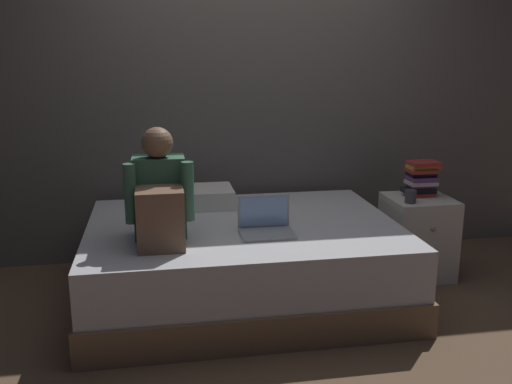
{
  "coord_description": "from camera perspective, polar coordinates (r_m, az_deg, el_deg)",
  "views": [
    {
      "loc": [
        -0.72,
        -3.16,
        1.6
      ],
      "look_at": [
        -0.15,
        0.1,
        0.77
      ],
      "focal_mm": 39.98,
      "sensor_mm": 36.0,
      "label": 1
    }
  ],
  "objects": [
    {
      "name": "mug",
      "position": [
        4.03,
        15.21,
        -0.44
      ],
      "size": [
        0.08,
        0.08,
        0.09
      ],
      "primitive_type": "cylinder",
      "color": "#3D3D42",
      "rests_on": "nightstand"
    },
    {
      "name": "book_stack",
      "position": [
        4.23,
        16.21,
        1.37
      ],
      "size": [
        0.24,
        0.17,
        0.25
      ],
      "color": "#9E2D28",
      "rests_on": "nightstand"
    },
    {
      "name": "pillow",
      "position": [
        4.05,
        -6.33,
        -0.55
      ],
      "size": [
        0.56,
        0.36,
        0.13
      ],
      "primitive_type": "cube",
      "color": "silver",
      "rests_on": "bed"
    },
    {
      "name": "wall_back",
      "position": [
        4.43,
        -0.6,
        10.82
      ],
      "size": [
        5.6,
        0.1,
        2.7
      ],
      "primitive_type": "cube",
      "color": "#605B56",
      "rests_on": "ground_plane"
    },
    {
      "name": "nightstand",
      "position": [
        4.28,
        15.84,
        -4.32
      ],
      "size": [
        0.44,
        0.46,
        0.58
      ],
      "color": "beige",
      "rests_on": "ground_plane"
    },
    {
      "name": "laptop",
      "position": [
        3.44,
        0.98,
        -3.28
      ],
      "size": [
        0.32,
        0.23,
        0.22
      ],
      "color": "#9EA0A5",
      "rests_on": "bed"
    },
    {
      "name": "person_sitting",
      "position": [
        3.31,
        -9.62,
        -0.67
      ],
      "size": [
        0.39,
        0.44,
        0.66
      ],
      "color": "#38664C",
      "rests_on": "bed"
    },
    {
      "name": "ground_plane",
      "position": [
        3.62,
        2.64,
        -12.19
      ],
      "size": [
        8.0,
        8.0,
        0.0
      ],
      "primitive_type": "plane",
      "color": "brown"
    },
    {
      "name": "bed",
      "position": [
        3.75,
        -1.33,
        -6.92
      ],
      "size": [
        2.0,
        1.5,
        0.52
      ],
      "color": "#7A6047",
      "rests_on": "ground_plane"
    }
  ]
}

